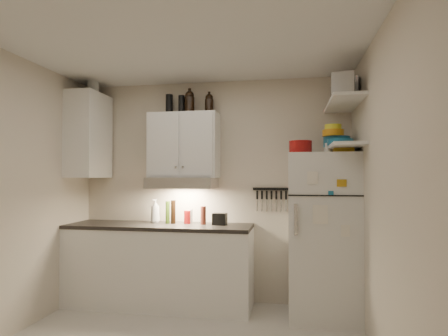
# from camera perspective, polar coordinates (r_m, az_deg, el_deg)

# --- Properties ---
(ceiling) EXTENTS (3.20, 3.00, 0.02)m
(ceiling) POSITION_cam_1_polar(r_m,az_deg,el_deg) (3.23, -7.63, 19.55)
(ceiling) COLOR silver
(ceiling) RESTS_ON ground
(back_wall) EXTENTS (3.20, 0.02, 2.60)m
(back_wall) POSITION_cam_1_polar(r_m,az_deg,el_deg) (4.48, -1.78, -3.40)
(back_wall) COLOR beige
(back_wall) RESTS_ON ground
(right_wall) EXTENTS (0.02, 3.00, 2.60)m
(right_wall) POSITION_cam_1_polar(r_m,az_deg,el_deg) (2.96, 23.62, -4.31)
(right_wall) COLOR beige
(right_wall) RESTS_ON ground
(base_cabinet) EXTENTS (2.10, 0.60, 0.88)m
(base_cabinet) POSITION_cam_1_polar(r_m,az_deg,el_deg) (4.45, -9.84, -14.59)
(base_cabinet) COLOR white
(base_cabinet) RESTS_ON floor
(countertop) EXTENTS (2.10, 0.62, 0.04)m
(countertop) POSITION_cam_1_polar(r_m,az_deg,el_deg) (4.36, -9.81, -8.71)
(countertop) COLOR black
(countertop) RESTS_ON base_cabinet
(upper_cabinet) EXTENTS (0.80, 0.33, 0.75)m
(upper_cabinet) POSITION_cam_1_polar(r_m,az_deg,el_deg) (4.40, -6.09, 3.42)
(upper_cabinet) COLOR white
(upper_cabinet) RESTS_ON back_wall
(side_cabinet) EXTENTS (0.33, 0.55, 1.00)m
(side_cabinet) POSITION_cam_1_polar(r_m,az_deg,el_deg) (4.73, -19.92, 4.67)
(side_cabinet) COLOR white
(side_cabinet) RESTS_ON left_wall
(range_hood) EXTENTS (0.76, 0.46, 0.12)m
(range_hood) POSITION_cam_1_polar(r_m,az_deg,el_deg) (4.32, -6.34, -2.27)
(range_hood) COLOR silver
(range_hood) RESTS_ON back_wall
(fridge) EXTENTS (0.70, 0.68, 1.70)m
(fridge) POSITION_cam_1_polar(r_m,az_deg,el_deg) (4.09, 14.81, -9.88)
(fridge) COLOR silver
(fridge) RESTS_ON floor
(shelf_hi) EXTENTS (0.30, 0.95, 0.03)m
(shelf_hi) POSITION_cam_1_polar(r_m,az_deg,el_deg) (4.00, 17.74, 9.38)
(shelf_hi) COLOR white
(shelf_hi) RESTS_ON right_wall
(shelf_lo) EXTENTS (0.30, 0.95, 0.03)m
(shelf_lo) POSITION_cam_1_polar(r_m,az_deg,el_deg) (3.94, 17.79, 3.08)
(shelf_lo) COLOR white
(shelf_lo) RESTS_ON right_wall
(knife_strip) EXTENTS (0.42, 0.02, 0.03)m
(knife_strip) POSITION_cam_1_polar(r_m,az_deg,el_deg) (4.36, 7.19, -3.18)
(knife_strip) COLOR black
(knife_strip) RESTS_ON back_wall
(dutch_oven) EXTENTS (0.29, 0.29, 0.14)m
(dutch_oven) POSITION_cam_1_polar(r_m,az_deg,el_deg) (4.02, 11.57, 3.08)
(dutch_oven) COLOR maroon
(dutch_oven) RESTS_ON fridge
(book_stack) EXTENTS (0.19, 0.24, 0.08)m
(book_stack) POSITION_cam_1_polar(r_m,az_deg,el_deg) (3.95, 17.69, 2.78)
(book_stack) COLOR #B48416
(book_stack) RESTS_ON fridge
(spice_jar) EXTENTS (0.08, 0.08, 0.11)m
(spice_jar) POSITION_cam_1_polar(r_m,az_deg,el_deg) (4.01, 15.58, 2.91)
(spice_jar) COLOR silver
(spice_jar) RESTS_ON fridge
(stock_pot) EXTENTS (0.35, 0.35, 0.22)m
(stock_pot) POSITION_cam_1_polar(r_m,az_deg,el_deg) (4.31, 17.97, 10.32)
(stock_pot) COLOR silver
(stock_pot) RESTS_ON shelf_hi
(tin_a) EXTENTS (0.27, 0.26, 0.22)m
(tin_a) POSITION_cam_1_polar(r_m,az_deg,el_deg) (4.00, 18.48, 11.21)
(tin_a) COLOR #AAAAAD
(tin_a) RESTS_ON shelf_hi
(tin_b) EXTENTS (0.23, 0.23, 0.20)m
(tin_b) POSITION_cam_1_polar(r_m,az_deg,el_deg) (3.71, 17.72, 12.04)
(tin_b) COLOR #AAAAAD
(tin_b) RESTS_ON shelf_hi
(bowl_teal) EXTENTS (0.28, 0.28, 0.11)m
(bowl_teal) POSITION_cam_1_polar(r_m,az_deg,el_deg) (4.16, 16.80, 3.82)
(bowl_teal) COLOR #19658A
(bowl_teal) RESTS_ON shelf_lo
(bowl_orange) EXTENTS (0.22, 0.22, 0.07)m
(bowl_orange) POSITION_cam_1_polar(r_m,az_deg,el_deg) (4.11, 16.29, 5.13)
(bowl_orange) COLOR orange
(bowl_orange) RESTS_ON bowl_teal
(bowl_yellow) EXTENTS (0.17, 0.17, 0.06)m
(bowl_yellow) POSITION_cam_1_polar(r_m,az_deg,el_deg) (4.11, 16.28, 5.98)
(bowl_yellow) COLOR yellow
(bowl_yellow) RESTS_ON bowl_orange
(plates) EXTENTS (0.27, 0.27, 0.06)m
(plates) POSITION_cam_1_polar(r_m,az_deg,el_deg) (3.97, 17.28, 3.74)
(plates) COLOR #19658A
(plates) RESTS_ON shelf_lo
(growler_a) EXTENTS (0.15, 0.15, 0.27)m
(growler_a) POSITION_cam_1_polar(r_m,az_deg,el_deg) (4.46, -5.27, 9.99)
(growler_a) COLOR black
(growler_a) RESTS_ON upper_cabinet
(growler_b) EXTENTS (0.11, 0.11, 0.24)m
(growler_b) POSITION_cam_1_polar(r_m,az_deg,el_deg) (4.45, -2.27, 9.79)
(growler_b) COLOR black
(growler_b) RESTS_ON upper_cabinet
(thermos_a) EXTENTS (0.09, 0.09, 0.22)m
(thermos_a) POSITION_cam_1_polar(r_m,az_deg,el_deg) (4.49, -6.49, 9.55)
(thermos_a) COLOR black
(thermos_a) RESTS_ON upper_cabinet
(thermos_b) EXTENTS (0.09, 0.09, 0.25)m
(thermos_b) POSITION_cam_1_polar(r_m,az_deg,el_deg) (4.59, -8.34, 9.50)
(thermos_b) COLOR black
(thermos_b) RESTS_ON upper_cabinet
(side_jar) EXTENTS (0.16, 0.16, 0.18)m
(side_jar) POSITION_cam_1_polar(r_m,az_deg,el_deg) (4.84, -19.31, 11.63)
(side_jar) COLOR silver
(side_jar) RESTS_ON side_cabinet
(soap_bottle) EXTENTS (0.15, 0.15, 0.31)m
(soap_bottle) POSITION_cam_1_polar(r_m,az_deg,el_deg) (4.50, -10.43, -6.26)
(soap_bottle) COLOR white
(soap_bottle) RESTS_ON countertop
(pepper_mill) EXTENTS (0.08, 0.08, 0.21)m
(pepper_mill) POSITION_cam_1_polar(r_m,az_deg,el_deg) (4.28, -3.18, -7.22)
(pepper_mill) COLOR maroon
(pepper_mill) RESTS_ON countertop
(oil_bottle) EXTENTS (0.06, 0.06, 0.26)m
(oil_bottle) POSITION_cam_1_polar(r_m,az_deg,el_deg) (4.40, -8.58, -6.69)
(oil_bottle) COLOR #3A5916
(oil_bottle) RESTS_ON countertop
(vinegar_bottle) EXTENTS (0.07, 0.07, 0.27)m
(vinegar_bottle) POSITION_cam_1_polar(r_m,az_deg,el_deg) (4.38, -7.74, -6.64)
(vinegar_bottle) COLOR black
(vinegar_bottle) RESTS_ON countertop
(clear_bottle) EXTENTS (0.06, 0.06, 0.16)m
(clear_bottle) POSITION_cam_1_polar(r_m,az_deg,el_deg) (4.39, -5.15, -7.34)
(clear_bottle) COLOR silver
(clear_bottle) RESTS_ON countertop
(red_jar) EXTENTS (0.09, 0.09, 0.15)m
(red_jar) POSITION_cam_1_polar(r_m,az_deg,el_deg) (4.36, -5.63, -7.46)
(red_jar) COLOR maroon
(red_jar) RESTS_ON countertop
(caddy) EXTENTS (0.16, 0.12, 0.13)m
(caddy) POSITION_cam_1_polar(r_m,az_deg,el_deg) (4.23, -0.65, -7.79)
(caddy) COLOR black
(caddy) RESTS_ON countertop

